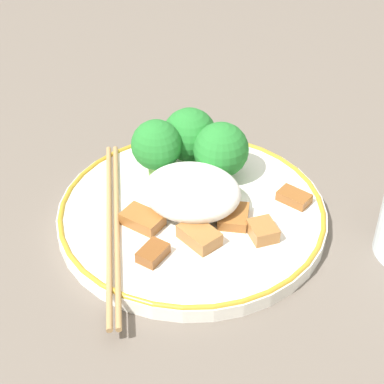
# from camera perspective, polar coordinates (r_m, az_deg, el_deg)

# --- Properties ---
(ground_plane) EXTENTS (3.00, 3.00, 0.00)m
(ground_plane) POSITION_cam_1_polar(r_m,az_deg,el_deg) (0.61, -0.00, -2.50)
(ground_plane) COLOR #665B51
(plate) EXTENTS (0.25, 0.25, 0.02)m
(plate) POSITION_cam_1_polar(r_m,az_deg,el_deg) (0.60, -0.00, -1.88)
(plate) COLOR white
(plate) RESTS_ON ground_plane
(rice_mound) EXTENTS (0.09, 0.08, 0.04)m
(rice_mound) POSITION_cam_1_polar(r_m,az_deg,el_deg) (0.58, -0.08, -0.15)
(rice_mound) COLOR white
(rice_mound) RESTS_ON plate
(broccoli_back_left) EXTENTS (0.05, 0.05, 0.06)m
(broccoli_back_left) POSITION_cam_1_polar(r_m,az_deg,el_deg) (0.62, 2.60, 3.75)
(broccoli_back_left) COLOR #72AD4C
(broccoli_back_left) RESTS_ON plate
(broccoli_back_center) EXTENTS (0.05, 0.05, 0.06)m
(broccoli_back_center) POSITION_cam_1_polar(r_m,az_deg,el_deg) (0.64, -0.22, 5.08)
(broccoli_back_center) COLOR #72AD4C
(broccoli_back_center) RESTS_ON plate
(broccoli_back_right) EXTENTS (0.05, 0.05, 0.06)m
(broccoli_back_right) POSITION_cam_1_polar(r_m,az_deg,el_deg) (0.62, -3.18, 4.13)
(broccoli_back_right) COLOR #72AD4C
(broccoli_back_right) RESTS_ON plate
(meat_near_front) EXTENTS (0.03, 0.03, 0.01)m
(meat_near_front) POSITION_cam_1_polar(r_m,az_deg,el_deg) (0.57, 6.31, -3.45)
(meat_near_front) COLOR #9E6633
(meat_near_front) RESTS_ON plate
(meat_near_left) EXTENTS (0.04, 0.03, 0.01)m
(meat_near_left) POSITION_cam_1_polar(r_m,az_deg,el_deg) (0.58, -4.43, -2.43)
(meat_near_left) COLOR #995B28
(meat_near_left) RESTS_ON plate
(meat_near_right) EXTENTS (0.04, 0.04, 0.01)m
(meat_near_right) POSITION_cam_1_polar(r_m,az_deg,el_deg) (0.56, 0.65, -3.88)
(meat_near_right) COLOR #9E6633
(meat_near_right) RESTS_ON plate
(meat_near_back) EXTENTS (0.03, 0.03, 0.01)m
(meat_near_back) POSITION_cam_1_polar(r_m,az_deg,el_deg) (0.55, -3.50, -5.44)
(meat_near_back) COLOR brown
(meat_near_back) RESTS_ON plate
(meat_on_rice_edge) EXTENTS (0.03, 0.04, 0.01)m
(meat_on_rice_edge) POSITION_cam_1_polar(r_m,az_deg,el_deg) (0.58, 3.71, -2.17)
(meat_on_rice_edge) COLOR #995B28
(meat_on_rice_edge) RESTS_ON plate
(meat_mid_left) EXTENTS (0.03, 0.03, 0.01)m
(meat_mid_left) POSITION_cam_1_polar(r_m,az_deg,el_deg) (0.61, 9.06, -0.47)
(meat_mid_left) COLOR brown
(meat_mid_left) RESTS_ON plate
(chopsticks) EXTENTS (0.10, 0.23, 0.01)m
(chopsticks) POSITION_cam_1_polar(r_m,az_deg,el_deg) (0.58, -7.04, -2.88)
(chopsticks) COLOR #AD8451
(chopsticks) RESTS_ON plate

